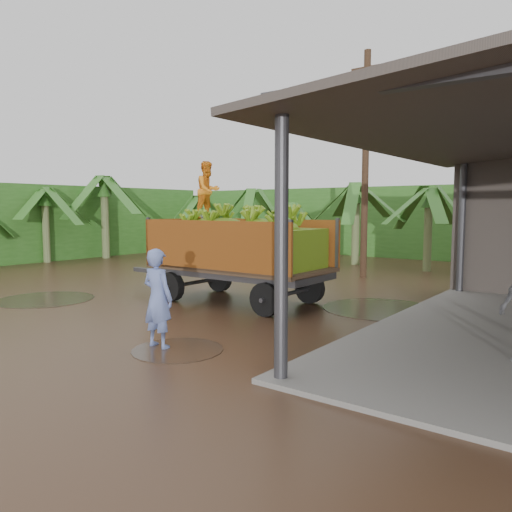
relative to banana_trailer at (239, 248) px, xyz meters
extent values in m
plane|color=black|center=(-0.94, -0.76, -1.44)|extent=(100.00, 100.00, 0.00)
cube|color=#2D661E|center=(-2.94, 15.24, 0.36)|extent=(22.00, 3.00, 3.60)
cube|color=#2D661E|center=(-14.94, 3.24, 0.36)|extent=(3.00, 18.00, 3.60)
cube|color=#47474C|center=(-3.28, -0.01, -0.87)|extent=(1.89, 0.13, 0.13)
imported|color=orange|center=(-1.31, 0.24, 1.57)|extent=(0.72, 0.87, 1.62)
imported|color=#697CBF|center=(1.57, -4.28, -0.54)|extent=(0.67, 0.45, 1.80)
cylinder|color=#47301E|center=(0.60, 6.49, 2.57)|extent=(0.24, 0.24, 8.02)
cube|color=#47301E|center=(0.60, 6.49, 5.98)|extent=(1.20, 0.08, 0.08)
camera|label=1|loc=(8.28, -10.29, 1.07)|focal=35.00mm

